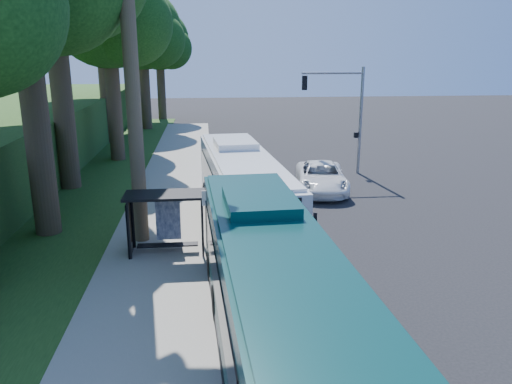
{
  "coord_description": "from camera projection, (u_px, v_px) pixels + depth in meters",
  "views": [
    {
      "loc": [
        -5.39,
        -21.95,
        7.84
      ],
      "look_at": [
        -3.04,
        1.0,
        1.39
      ],
      "focal_mm": 35.0,
      "sensor_mm": 36.0,
      "label": 1
    }
  ],
  "objects": [
    {
      "name": "ground",
      "position": [
        322.0,
        224.0,
        23.67
      ],
      "size": [
        140.0,
        140.0,
        0.0
      ],
      "primitive_type": "plane",
      "color": "black",
      "rests_on": "ground"
    },
    {
      "name": "sidewalk",
      "position": [
        166.0,
        228.0,
        22.94
      ],
      "size": [
        4.5,
        70.0,
        0.12
      ],
      "primitive_type": "cube",
      "color": "gray",
      "rests_on": "ground"
    },
    {
      "name": "red_curb",
      "position": [
        219.0,
        261.0,
        19.33
      ],
      "size": [
        0.25,
        30.0,
        0.13
      ],
      "primitive_type": "cube",
      "color": "maroon",
      "rests_on": "ground"
    },
    {
      "name": "grass_verge",
      "position": [
        67.0,
        201.0,
        27.17
      ],
      "size": [
        8.0,
        70.0,
        0.06
      ],
      "primitive_type": "cube",
      "color": "#234719",
      "rests_on": "ground"
    },
    {
      "name": "bus_shelter",
      "position": [
        160.0,
        211.0,
        19.73
      ],
      "size": [
        3.2,
        1.51,
        2.55
      ],
      "color": "black",
      "rests_on": "ground"
    },
    {
      "name": "stop_sign_pole",
      "position": [
        207.0,
        220.0,
        17.79
      ],
      "size": [
        0.35,
        0.06,
        3.17
      ],
      "color": "gray",
      "rests_on": "ground"
    },
    {
      "name": "traffic_signal_pole",
      "position": [
        346.0,
        107.0,
        32.43
      ],
      "size": [
        4.1,
        0.3,
        7.0
      ],
      "color": "gray",
      "rests_on": "ground"
    },
    {
      "name": "tree_2",
      "position": [
        109.0,
        14.0,
        34.99
      ],
      "size": [
        8.82,
        8.4,
        15.12
      ],
      "color": "#382B1E",
      "rests_on": "ground"
    },
    {
      "name": "tree_3",
      "position": [
        101.0,
        2.0,
        42.05
      ],
      "size": [
        10.08,
        9.6,
        17.28
      ],
      "color": "#382B1E",
      "rests_on": "ground"
    },
    {
      "name": "tree_4",
      "position": [
        143.0,
        34.0,
        50.57
      ],
      "size": [
        8.4,
        8.0,
        14.14
      ],
      "color": "#382B1E",
      "rests_on": "ground"
    },
    {
      "name": "tree_5",
      "position": [
        160.0,
        43.0,
        58.54
      ],
      "size": [
        7.35,
        7.0,
        12.86
      ],
      "color": "#382B1E",
      "rests_on": "ground"
    },
    {
      "name": "white_bus",
      "position": [
        242.0,
        190.0,
        22.53
      ],
      "size": [
        3.73,
        12.96,
        3.81
      ],
      "rotation": [
        0.0,
        0.0,
        0.08
      ],
      "color": "silver",
      "rests_on": "ground"
    },
    {
      "name": "teal_bus",
      "position": [
        272.0,
        292.0,
        12.81
      ],
      "size": [
        3.38,
        13.18,
        3.9
      ],
      "rotation": [
        0.0,
        0.0,
        0.05
      ],
      "color": "#093333",
      "rests_on": "ground"
    },
    {
      "name": "pickup",
      "position": [
        321.0,
        177.0,
        29.17
      ],
      "size": [
        3.51,
        6.27,
        1.66
      ],
      "primitive_type": "imported",
      "rotation": [
        0.0,
        0.0,
        -0.13
      ],
      "color": "white",
      "rests_on": "ground"
    }
  ]
}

